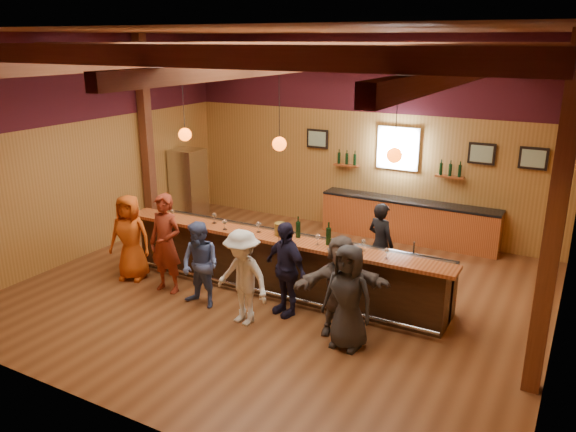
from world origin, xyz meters
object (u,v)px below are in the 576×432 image
at_px(customer_orange, 130,237).
at_px(customer_dark, 348,297).
at_px(bar_counter, 285,262).
at_px(customer_redvest, 166,244).
at_px(back_bar_cabinet, 408,221).
at_px(ice_bucket, 280,229).
at_px(customer_denim, 200,265).
at_px(bartender, 380,244).
at_px(customer_brown, 341,285).
at_px(customer_navy, 285,269).
at_px(stainless_fridge, 189,185).
at_px(bottle_a, 298,229).
at_px(customer_white, 242,277).

xyz_separation_m(customer_orange, customer_dark, (4.57, -0.34, -0.02)).
distance_m(bar_counter, customer_redvest, 2.15).
bearing_deg(customer_dark, back_bar_cabinet, 101.10).
xyz_separation_m(back_bar_cabinet, ice_bucket, (-1.15, -3.79, 0.74)).
xyz_separation_m(customer_denim, bartender, (2.33, 2.37, 0.03)).
height_order(customer_orange, customer_redvest, customer_redvest).
bearing_deg(customer_brown, customer_redvest, 149.87).
bearing_deg(customer_navy, bartender, 86.32).
distance_m(bar_counter, stainless_fridge, 4.81).
bearing_deg(back_bar_cabinet, customer_orange, -130.99).
bearing_deg(ice_bucket, stainless_fridge, 147.28).
relative_size(customer_denim, customer_brown, 0.94).
distance_m(customer_orange, customer_navy, 3.26).
height_order(stainless_fridge, customer_brown, stainless_fridge).
xyz_separation_m(customer_brown, bottle_a, (-1.17, 0.83, 0.46)).
bearing_deg(customer_brown, bar_counter, 115.12).
height_order(customer_orange, ice_bucket, customer_orange).
xyz_separation_m(stainless_fridge, customer_brown, (5.65, -3.45, -0.10)).
relative_size(back_bar_cabinet, customer_redvest, 2.21).
bearing_deg(customer_navy, back_bar_cabinet, 103.27).
bearing_deg(customer_dark, ice_bucket, 151.77).
bearing_deg(bar_counter, customer_denim, -125.15).
distance_m(customer_navy, customer_brown, 1.06).
xyz_separation_m(back_bar_cabinet, customer_orange, (-3.96, -4.56, 0.35)).
xyz_separation_m(customer_white, customer_navy, (0.44, 0.61, 0.01)).
distance_m(bar_counter, customer_brown, 1.85).
height_order(back_bar_cabinet, customer_navy, customer_navy).
relative_size(customer_orange, customer_brown, 1.03).
distance_m(stainless_fridge, bottle_a, 5.20).
bearing_deg(customer_denim, customer_white, -5.15).
xyz_separation_m(bar_counter, bottle_a, (0.36, -0.17, 0.73)).
height_order(customer_brown, bartender, customer_brown).
distance_m(back_bar_cabinet, stainless_fridge, 5.43).
height_order(customer_orange, customer_white, customer_orange).
distance_m(customer_denim, ice_bucket, 1.51).
bearing_deg(customer_dark, customer_brown, 132.47).
xyz_separation_m(customer_navy, customer_dark, (1.31, -0.48, -0.00)).
bearing_deg(stainless_fridge, customer_brown, -31.39).
relative_size(customer_denim, bartender, 0.96).
bearing_deg(back_bar_cabinet, bartender, -84.59).
height_order(bartender, ice_bucket, bartender).
distance_m(customer_redvest, bottle_a, 2.39).
bearing_deg(customer_dark, customer_orange, 179.75).
relative_size(back_bar_cabinet, customer_orange, 2.43).
xyz_separation_m(back_bar_cabinet, stainless_fridge, (-5.30, -1.12, 0.42)).
xyz_separation_m(bar_counter, customer_denim, (-0.91, -1.29, 0.23)).
bearing_deg(customer_denim, bartender, 50.09).
bearing_deg(customer_brown, customer_white, 165.31).
bearing_deg(bartender, bar_counter, 58.52).
bearing_deg(bottle_a, customer_denim, -138.50).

